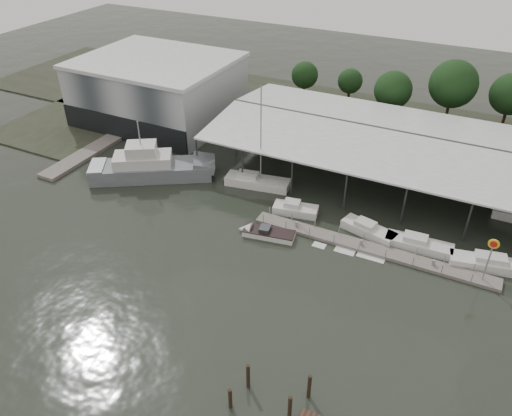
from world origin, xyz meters
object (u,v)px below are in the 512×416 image
at_px(grey_trawler, 152,167).
at_px(white_sailboat, 256,181).
at_px(shell_fuel_sign, 491,252).
at_px(speedboat_underway, 264,233).

distance_m(grey_trawler, white_sailboat, 14.83).
bearing_deg(shell_fuel_sign, white_sailboat, 167.03).
xyz_separation_m(shell_fuel_sign, grey_trawler, (-43.93, 2.45, -2.35)).
bearing_deg(shell_fuel_sign, speedboat_underway, -173.02).
xyz_separation_m(shell_fuel_sign, white_sailboat, (-29.80, 6.86, -3.26)).
relative_size(shell_fuel_sign, white_sailboat, 0.38).
relative_size(grey_trawler, white_sailboat, 1.18).
bearing_deg(shell_fuel_sign, grey_trawler, 176.81).
relative_size(white_sailboat, speedboat_underway, 0.82).
bearing_deg(grey_trawler, white_sailboat, -14.25).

